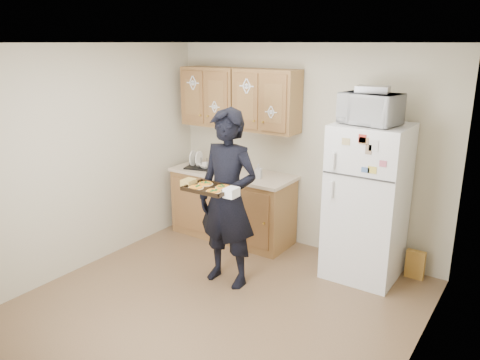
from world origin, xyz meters
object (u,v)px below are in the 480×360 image
object	(u,v)px
microwave	(370,109)
dish_rack	(201,162)
person	(228,199)
baking_tray	(209,189)
refrigerator	(367,202)

from	to	relation	value
microwave	dish_rack	world-z (taller)	microwave
dish_rack	person	bearing A→B (deg)	-40.53
person	baking_tray	size ratio (longest dim) A/B	4.10
baking_tray	microwave	xyz separation A→B (m)	(1.13, 1.21, 0.73)
refrigerator	baking_tray	xyz separation A→B (m)	(-1.15, -1.26, 0.28)
microwave	baking_tray	bearing A→B (deg)	-123.89
refrigerator	dish_rack	world-z (taller)	refrigerator
person	microwave	xyz separation A→B (m)	(1.12, 0.91, 0.92)
refrigerator	baking_tray	size ratio (longest dim) A/B	3.70
refrigerator	baking_tray	bearing A→B (deg)	-132.42
person	baking_tray	world-z (taller)	person
person	microwave	world-z (taller)	microwave
baking_tray	microwave	bearing A→B (deg)	46.52
person	dish_rack	world-z (taller)	person
refrigerator	microwave	xyz separation A→B (m)	(-0.03, -0.05, 1.01)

